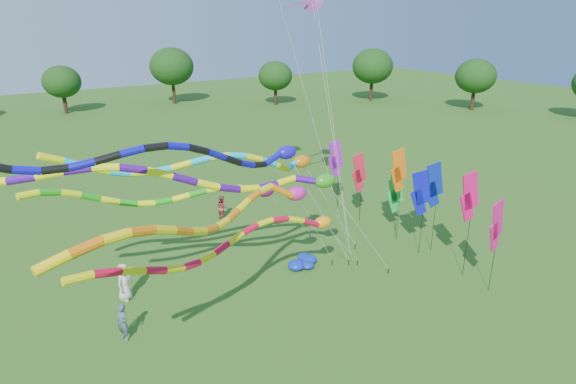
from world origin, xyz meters
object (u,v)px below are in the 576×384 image
tube_kite_red (251,238)px  person_c (222,207)px  blue_nylon_heap (300,262)px  person_a (124,282)px  person_b (123,323)px  tube_kite_orange (236,210)px

tube_kite_red → person_c: bearing=56.0°
blue_nylon_heap → person_a: bearing=168.3°
tube_kite_red → person_c: 12.31m
tube_kite_red → person_b: tube_kite_red is taller
blue_nylon_heap → tube_kite_red: bearing=-143.7°
blue_nylon_heap → person_b: (-9.24, -1.22, 0.56)m
blue_nylon_heap → person_b: bearing=-172.5°
tube_kite_orange → person_b: 6.79m
person_a → person_b: size_ratio=1.11×
tube_kite_orange → person_c: bearing=43.1°
person_b → person_a: bearing=140.7°
blue_nylon_heap → person_c: person_c is taller
tube_kite_red → blue_nylon_heap: bearing=21.5°
person_a → blue_nylon_heap: bearing=-48.8°
person_b → person_c: size_ratio=1.01×
tube_kite_orange → person_c: tube_kite_orange is taller
blue_nylon_heap → person_c: 7.87m
tube_kite_red → tube_kite_orange: 1.99m
person_a → tube_kite_red: bearing=-90.5°
person_b → person_c: person_b is taller
tube_kite_red → person_a: 7.12m
tube_kite_orange → person_b: (-3.71, 2.84, -4.92)m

